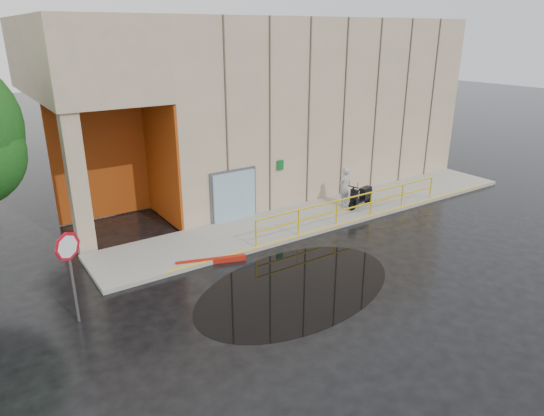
{
  "coord_description": "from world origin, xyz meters",
  "views": [
    {
      "loc": [
        -8.89,
        -10.37,
        7.48
      ],
      "look_at": [
        0.1,
        3.0,
        1.55
      ],
      "focal_mm": 32.0,
      "sensor_mm": 36.0,
      "label": 1
    }
  ],
  "objects_px": {
    "person": "(344,186)",
    "scooter": "(361,190)",
    "stop_sign": "(69,258)",
    "red_curb": "(211,261)"
  },
  "relations": [
    {
      "from": "person",
      "to": "scooter",
      "type": "relative_size",
      "value": 0.99
    },
    {
      "from": "person",
      "to": "stop_sign",
      "type": "height_order",
      "value": "stop_sign"
    },
    {
      "from": "stop_sign",
      "to": "red_curb",
      "type": "bearing_deg",
      "value": 6.42
    },
    {
      "from": "person",
      "to": "stop_sign",
      "type": "bearing_deg",
      "value": -2.35
    },
    {
      "from": "person",
      "to": "red_curb",
      "type": "relative_size",
      "value": 0.7
    },
    {
      "from": "red_curb",
      "to": "stop_sign",
      "type": "bearing_deg",
      "value": -166.32
    },
    {
      "from": "scooter",
      "to": "stop_sign",
      "type": "bearing_deg",
      "value": 176.84
    },
    {
      "from": "person",
      "to": "red_curb",
      "type": "bearing_deg",
      "value": -2.75
    },
    {
      "from": "person",
      "to": "scooter",
      "type": "distance_m",
      "value": 0.77
    },
    {
      "from": "red_curb",
      "to": "person",
      "type": "bearing_deg",
      "value": 12.64
    }
  ]
}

